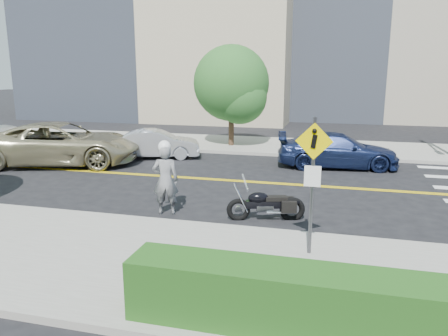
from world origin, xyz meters
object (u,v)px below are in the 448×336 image
at_px(parked_car_silver, 156,144).
at_px(parked_car_blue, 337,150).
at_px(parked_car_white, 6,138).
at_px(motorcyclist, 165,178).
at_px(motorcycle, 266,198).
at_px(pedestrian_sign, 313,173).
at_px(suv, 62,144).

relative_size(parked_car_silver, parked_car_blue, 0.81).
bearing_deg(parked_car_white, motorcyclist, -101.37).
bearing_deg(parked_car_blue, parked_car_silver, 83.31).
bearing_deg(parked_car_white, motorcycle, -95.26).
bearing_deg(parked_car_blue, motorcycle, 158.39).
bearing_deg(parked_car_silver, parked_car_blue, -107.34).
relative_size(motorcyclist, parked_car_white, 0.53).
bearing_deg(pedestrian_sign, parked_car_white, 149.59).
distance_m(motorcyclist, parked_car_white, 13.54).
bearing_deg(motorcycle, parked_car_white, 138.57).
xyz_separation_m(motorcycle, parked_car_silver, (-6.38, 7.25, 0.03)).
relative_size(pedestrian_sign, parked_car_white, 0.73).
xyz_separation_m(motorcycle, suv, (-9.81, 4.90, 0.28)).
height_order(suv, parked_car_blue, suv).
relative_size(motorcycle, parked_car_silver, 0.52).
relative_size(motorcyclist, parked_car_blue, 0.43).
bearing_deg(motorcycle, pedestrian_sign, -76.06).
distance_m(motorcyclist, motorcycle, 2.93).
bearing_deg(pedestrian_sign, parked_car_blue, 86.92).
relative_size(suv, parked_car_silver, 1.64).
distance_m(pedestrian_sign, parked_car_white, 18.29).
height_order(motorcyclist, motorcycle, motorcyclist).
distance_m(motorcyclist, parked_car_blue, 8.95).
height_order(motorcycle, parked_car_blue, parked_car_blue).
xyz_separation_m(motorcyclist, parked_car_white, (-11.51, 7.11, -0.38)).
bearing_deg(motorcycle, suv, 137.66).
relative_size(parked_car_white, parked_car_blue, 0.81).
xyz_separation_m(pedestrian_sign, suv, (-11.15, 7.23, -1.04)).
distance_m(motorcycle, parked_car_white, 15.97).
xyz_separation_m(pedestrian_sign, parked_car_blue, (0.52, 9.70, -1.23)).
bearing_deg(parked_car_silver, suv, 106.42).
bearing_deg(parked_car_silver, parked_car_white, 74.40).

